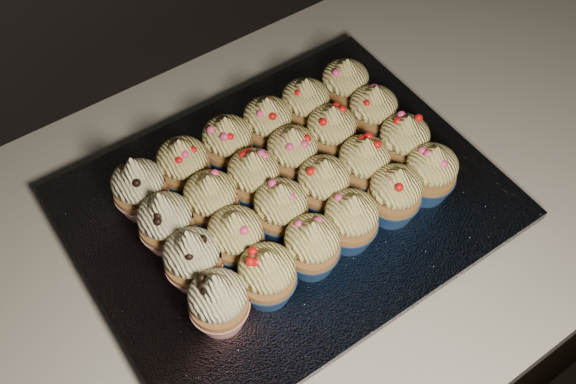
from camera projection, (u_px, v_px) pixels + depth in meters
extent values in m
cube|color=black|center=(307.00, 336.00, 1.20)|extent=(2.40, 0.60, 0.86)
cube|color=beige|center=(315.00, 198.00, 0.84)|extent=(2.44, 0.64, 0.04)
cube|color=black|center=(288.00, 211.00, 0.79)|extent=(0.45, 0.34, 0.02)
cube|color=silver|center=(288.00, 203.00, 0.78)|extent=(0.49, 0.38, 0.01)
cone|color=#A51625|center=(221.00, 312.00, 0.67)|extent=(0.06, 0.06, 0.03)
ellipsoid|color=beige|center=(217.00, 295.00, 0.64)|extent=(0.06, 0.06, 0.04)
cone|color=beige|center=(215.00, 282.00, 0.61)|extent=(0.03, 0.03, 0.03)
cone|color=navy|center=(268.00, 285.00, 0.69)|extent=(0.06, 0.06, 0.03)
ellipsoid|color=#E8D075|center=(267.00, 268.00, 0.66)|extent=(0.06, 0.06, 0.04)
cone|color=#E8D075|center=(266.00, 257.00, 0.64)|extent=(0.03, 0.03, 0.02)
cone|color=navy|center=(311.00, 257.00, 0.71)|extent=(0.06, 0.06, 0.03)
ellipsoid|color=#E8D075|center=(312.00, 238.00, 0.68)|extent=(0.06, 0.06, 0.04)
cone|color=#E8D075|center=(313.00, 227.00, 0.66)|extent=(0.03, 0.03, 0.02)
cone|color=navy|center=(349.00, 231.00, 0.73)|extent=(0.06, 0.06, 0.03)
ellipsoid|color=#E8D075|center=(352.00, 213.00, 0.70)|extent=(0.06, 0.06, 0.04)
cone|color=#E8D075|center=(353.00, 200.00, 0.68)|extent=(0.03, 0.03, 0.02)
cone|color=navy|center=(392.00, 206.00, 0.75)|extent=(0.06, 0.06, 0.03)
ellipsoid|color=#E8D075|center=(396.00, 186.00, 0.72)|extent=(0.06, 0.06, 0.04)
cone|color=#E8D075|center=(399.00, 174.00, 0.70)|extent=(0.03, 0.03, 0.02)
cone|color=navy|center=(427.00, 184.00, 0.77)|extent=(0.06, 0.06, 0.03)
ellipsoid|color=#E8D075|center=(433.00, 165.00, 0.73)|extent=(0.06, 0.06, 0.04)
cone|color=#E8D075|center=(436.00, 152.00, 0.72)|extent=(0.03, 0.03, 0.02)
cone|color=#A51625|center=(195.00, 270.00, 0.70)|extent=(0.06, 0.06, 0.03)
ellipsoid|color=beige|center=(191.00, 252.00, 0.67)|extent=(0.06, 0.06, 0.04)
cone|color=beige|center=(188.00, 238.00, 0.64)|extent=(0.03, 0.03, 0.03)
cone|color=navy|center=(237.00, 248.00, 0.71)|extent=(0.06, 0.06, 0.03)
ellipsoid|color=#E8D075|center=(235.00, 230.00, 0.68)|extent=(0.06, 0.06, 0.04)
cone|color=#E8D075|center=(233.00, 218.00, 0.66)|extent=(0.03, 0.03, 0.02)
cone|color=navy|center=(281.00, 220.00, 0.74)|extent=(0.06, 0.06, 0.03)
ellipsoid|color=#E8D075|center=(281.00, 201.00, 0.70)|extent=(0.06, 0.06, 0.04)
cone|color=#E8D075|center=(280.00, 189.00, 0.69)|extent=(0.03, 0.03, 0.02)
cone|color=navy|center=(322.00, 197.00, 0.75)|extent=(0.06, 0.06, 0.03)
ellipsoid|color=#E8D075|center=(324.00, 177.00, 0.72)|extent=(0.06, 0.06, 0.04)
cone|color=#E8D075|center=(325.00, 165.00, 0.71)|extent=(0.03, 0.03, 0.02)
cone|color=navy|center=(362.00, 176.00, 0.77)|extent=(0.06, 0.06, 0.03)
ellipsoid|color=#E8D075|center=(365.00, 156.00, 0.74)|extent=(0.06, 0.06, 0.04)
cone|color=#E8D075|center=(367.00, 144.00, 0.72)|extent=(0.03, 0.03, 0.02)
cone|color=navy|center=(400.00, 155.00, 0.79)|extent=(0.06, 0.06, 0.03)
ellipsoid|color=#E8D075|center=(405.00, 134.00, 0.76)|extent=(0.06, 0.06, 0.04)
cone|color=#E8D075|center=(408.00, 121.00, 0.74)|extent=(0.03, 0.03, 0.02)
cone|color=#A51625|center=(169.00, 234.00, 0.72)|extent=(0.06, 0.06, 0.03)
ellipsoid|color=beige|center=(164.00, 215.00, 0.69)|extent=(0.06, 0.06, 0.04)
cone|color=beige|center=(160.00, 201.00, 0.67)|extent=(0.03, 0.03, 0.03)
cone|color=navy|center=(213.00, 212.00, 0.74)|extent=(0.06, 0.06, 0.03)
ellipsoid|color=#E8D075|center=(210.00, 193.00, 0.71)|extent=(0.06, 0.06, 0.04)
cone|color=#E8D075|center=(208.00, 180.00, 0.69)|extent=(0.03, 0.03, 0.02)
cone|color=navy|center=(255.00, 190.00, 0.76)|extent=(0.06, 0.06, 0.03)
ellipsoid|color=#E8D075|center=(253.00, 170.00, 0.73)|extent=(0.06, 0.06, 0.04)
cone|color=#E8D075|center=(252.00, 157.00, 0.71)|extent=(0.03, 0.03, 0.02)
cone|color=navy|center=(292.00, 166.00, 0.78)|extent=(0.06, 0.06, 0.03)
ellipsoid|color=#E8D075|center=(292.00, 146.00, 0.75)|extent=(0.06, 0.06, 0.04)
cone|color=#E8D075|center=(292.00, 133.00, 0.73)|extent=(0.03, 0.03, 0.02)
cone|color=navy|center=(330.00, 145.00, 0.80)|extent=(0.06, 0.06, 0.03)
ellipsoid|color=#E8D075|center=(332.00, 125.00, 0.77)|extent=(0.06, 0.06, 0.04)
cone|color=#E8D075|center=(333.00, 111.00, 0.75)|extent=(0.03, 0.03, 0.02)
cone|color=navy|center=(370.00, 125.00, 0.82)|extent=(0.06, 0.06, 0.03)
ellipsoid|color=#E8D075|center=(374.00, 105.00, 0.79)|extent=(0.06, 0.06, 0.04)
cone|color=#E8D075|center=(376.00, 91.00, 0.77)|extent=(0.03, 0.03, 0.02)
cone|color=#A51625|center=(143.00, 200.00, 0.75)|extent=(0.06, 0.06, 0.03)
ellipsoid|color=beige|center=(137.00, 181.00, 0.72)|extent=(0.06, 0.06, 0.04)
cone|color=beige|center=(132.00, 166.00, 0.70)|extent=(0.03, 0.03, 0.03)
cone|color=navy|center=(186.00, 177.00, 0.77)|extent=(0.06, 0.06, 0.03)
ellipsoid|color=#E8D075|center=(182.00, 158.00, 0.74)|extent=(0.06, 0.06, 0.04)
cone|color=#E8D075|center=(179.00, 145.00, 0.72)|extent=(0.03, 0.03, 0.02)
cone|color=navy|center=(229.00, 156.00, 0.79)|extent=(0.06, 0.06, 0.03)
ellipsoid|color=#E8D075|center=(227.00, 135.00, 0.76)|extent=(0.06, 0.06, 0.04)
cone|color=#E8D075|center=(225.00, 122.00, 0.74)|extent=(0.03, 0.03, 0.02)
cone|color=navy|center=(268.00, 137.00, 0.81)|extent=(0.06, 0.06, 0.03)
ellipsoid|color=#E8D075|center=(267.00, 116.00, 0.78)|extent=(0.06, 0.06, 0.04)
cone|color=#E8D075|center=(267.00, 103.00, 0.76)|extent=(0.03, 0.03, 0.02)
cone|color=navy|center=(305.00, 118.00, 0.83)|extent=(0.06, 0.06, 0.03)
ellipsoid|color=#E8D075|center=(306.00, 97.00, 0.80)|extent=(0.06, 0.06, 0.04)
cone|color=#E8D075|center=(306.00, 84.00, 0.78)|extent=(0.03, 0.03, 0.02)
cone|color=navy|center=(343.00, 99.00, 0.85)|extent=(0.06, 0.06, 0.03)
ellipsoid|color=#E8D075|center=(345.00, 78.00, 0.82)|extent=(0.06, 0.06, 0.04)
cone|color=#E8D075|center=(347.00, 64.00, 0.80)|extent=(0.03, 0.03, 0.02)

